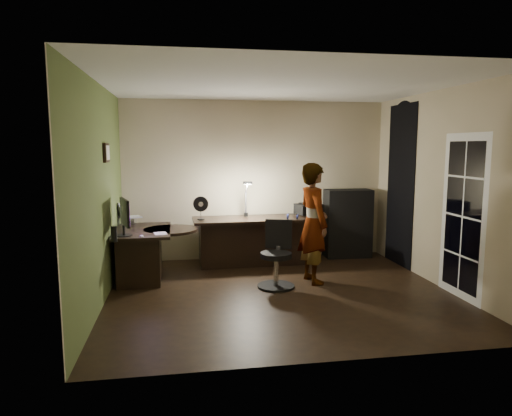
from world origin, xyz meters
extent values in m
cube|color=black|center=(0.00, 0.00, -0.01)|extent=(4.50, 4.00, 0.01)
cube|color=silver|center=(0.00, 0.00, 2.71)|extent=(4.50, 4.00, 0.01)
cube|color=tan|center=(0.00, 2.00, 1.35)|extent=(4.50, 0.01, 2.70)
cube|color=tan|center=(0.00, -2.00, 1.35)|extent=(4.50, 0.01, 2.70)
cube|color=tan|center=(-2.25, 0.00, 1.35)|extent=(0.01, 4.00, 2.70)
cube|color=tan|center=(2.25, 0.00, 1.35)|extent=(0.01, 4.00, 2.70)
cube|color=#526530|center=(-2.24, 0.00, 1.35)|extent=(0.00, 4.00, 2.70)
cube|color=black|center=(2.24, 1.15, 1.30)|extent=(0.01, 0.90, 2.60)
cube|color=white|center=(2.24, -0.55, 1.05)|extent=(0.02, 0.92, 2.10)
cube|color=black|center=(-2.22, 0.45, 1.85)|extent=(0.04, 0.30, 0.25)
cube|color=black|center=(-1.83, 0.96, 0.37)|extent=(0.80, 1.28, 0.73)
cube|color=black|center=(-0.06, 1.50, 0.39)|extent=(2.09, 0.77, 0.78)
cube|color=black|center=(1.60, 1.78, 0.59)|extent=(0.80, 0.42, 1.19)
cube|color=silver|center=(-2.11, 1.49, 0.78)|extent=(0.27, 0.23, 0.10)
cube|color=silver|center=(-2.07, 1.49, 0.95)|extent=(0.46, 0.44, 0.25)
cube|color=black|center=(-2.05, 0.54, 0.91)|extent=(0.26, 0.57, 0.37)
ellipsoid|color=silver|center=(-1.81, 0.42, 0.74)|extent=(0.07, 0.09, 0.03)
cube|color=black|center=(-1.50, 0.65, 0.73)|extent=(0.08, 0.13, 0.01)
cube|color=black|center=(-1.91, 0.76, 0.73)|extent=(0.09, 0.12, 0.01)
cylinder|color=black|center=(-2.13, 0.18, 0.83)|extent=(0.10, 0.10, 0.20)
cube|color=silver|center=(-1.56, 0.60, 0.73)|extent=(0.21, 0.26, 0.01)
cube|color=black|center=(-0.97, 1.39, 0.97)|extent=(0.24, 0.14, 0.37)
cube|color=#2E3C9A|center=(0.47, 1.22, 0.84)|extent=(0.22, 0.15, 0.09)
cube|color=black|center=(0.87, 1.71, 0.88)|extent=(0.49, 0.42, 0.19)
cube|color=black|center=(-0.23, 1.60, 1.10)|extent=(0.18, 0.30, 0.62)
cube|color=black|center=(-0.01, 0.23, 0.46)|extent=(0.67, 0.67, 0.92)
imported|color=#D8A88C|center=(0.57, 0.41, 0.85)|extent=(0.49, 0.66, 1.70)
camera|label=1|loc=(-1.27, -5.73, 1.93)|focal=32.00mm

